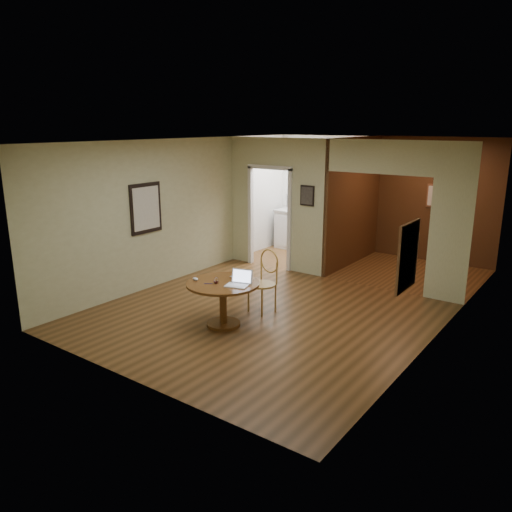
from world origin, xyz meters
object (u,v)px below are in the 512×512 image
Objects in this scene: open_laptop at (239,281)px; closed_laptop at (239,278)px; dining_table at (223,294)px; chair at (265,277)px.

open_laptop reaches higher than closed_laptop.
open_laptop is (0.28, 0.05, 0.24)m from dining_table.
closed_laptop is at bearing -85.01° from chair.
dining_table is at bearing 172.90° from open_laptop.
dining_table is 2.99× the size of open_laptop.
open_laptop is (0.12, -0.82, 0.18)m from chair.
dining_table is 0.37m from open_laptop.
dining_table is 1.07× the size of chair.
chair is 3.10× the size of closed_laptop.
chair is 2.80× the size of open_laptop.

